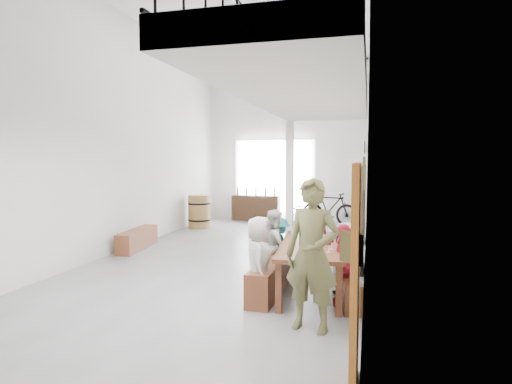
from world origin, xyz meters
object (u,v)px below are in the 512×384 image
(oak_barrel, at_px, (199,212))
(bicycle_near, at_px, (306,212))
(serving_counter, at_px, (256,208))
(host_standing, at_px, (312,255))
(bench_inner, at_px, (274,274))
(side_bench, at_px, (137,239))
(tasting_table, at_px, (312,249))

(oak_barrel, distance_m, bicycle_near, 3.50)
(oak_barrel, bearing_deg, serving_counter, 58.40)
(host_standing, xyz_separation_m, bicycle_near, (-1.29, 8.67, -0.54))
(bench_inner, xyz_separation_m, bicycle_near, (-0.48, 7.13, 0.15))
(side_bench, distance_m, host_standing, 6.03)
(bench_inner, distance_m, serving_counter, 7.96)
(tasting_table, bearing_deg, side_bench, 148.05)
(serving_counter, relative_size, bicycle_near, 1.06)
(bicycle_near, bearing_deg, serving_counter, 96.55)
(serving_counter, bearing_deg, tasting_table, -69.22)
(bench_inner, height_order, side_bench, bench_inner)
(oak_barrel, distance_m, serving_counter, 2.43)
(bench_inner, height_order, host_standing, host_standing)
(tasting_table, xyz_separation_m, serving_counter, (-2.93, 7.61, -0.27))
(tasting_table, relative_size, oak_barrel, 2.40)
(tasting_table, distance_m, side_bench, 5.00)
(host_standing, distance_m, bicycle_near, 8.78)
(side_bench, bearing_deg, oak_barrel, 85.94)
(bench_inner, distance_m, side_bench, 4.44)
(bicycle_near, bearing_deg, bench_inner, -155.10)
(tasting_table, height_order, host_standing, host_standing)
(tasting_table, xyz_separation_m, bench_inner, (-0.62, 0.00, -0.45))
(oak_barrel, relative_size, host_standing, 0.54)
(bicycle_near, bearing_deg, oak_barrel, 138.21)
(tasting_table, relative_size, bicycle_near, 1.58)
(oak_barrel, height_order, bicycle_near, oak_barrel)
(serving_counter, distance_m, bicycle_near, 1.90)
(serving_counter, xyz_separation_m, bicycle_near, (1.84, -0.48, -0.02))
(oak_barrel, bearing_deg, bicycle_near, 27.12)
(tasting_table, bearing_deg, bench_inner, 174.73)
(oak_barrel, height_order, serving_counter, oak_barrel)
(serving_counter, height_order, host_standing, host_standing)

